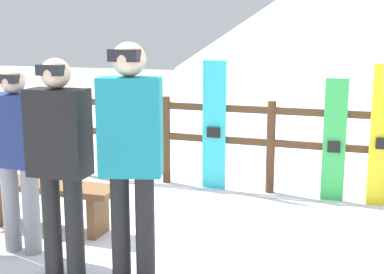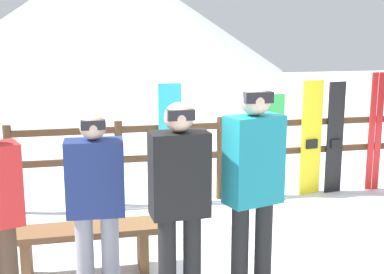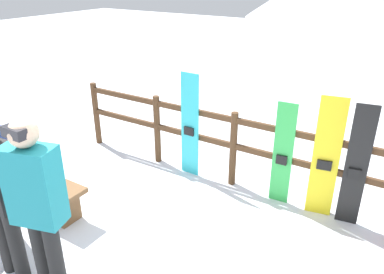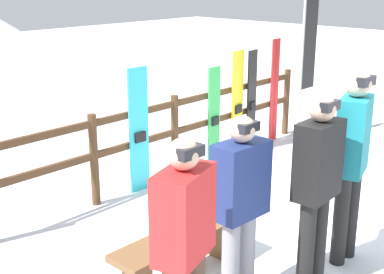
{
  "view_description": "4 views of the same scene",
  "coord_description": "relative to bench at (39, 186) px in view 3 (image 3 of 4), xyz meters",
  "views": [
    {
      "loc": [
        1.12,
        -4.0,
        1.88
      ],
      "look_at": [
        -0.66,
        1.13,
        0.79
      ],
      "focal_mm": 50.0,
      "sensor_mm": 36.0,
      "label": 1
    },
    {
      "loc": [
        -1.81,
        -4.47,
        2.23
      ],
      "look_at": [
        -0.58,
        1.11,
        1.04
      ],
      "focal_mm": 50.0,
      "sensor_mm": 36.0,
      "label": 2
    },
    {
      "loc": [
        1.98,
        -2.19,
        2.83
      ],
      "look_at": [
        -0.22,
        1.31,
        0.96
      ],
      "focal_mm": 35.0,
      "sensor_mm": 36.0,
      "label": 3
    },
    {
      "loc": [
        -4.74,
        -2.71,
        2.59
      ],
      "look_at": [
        -0.5,
        1.25,
        0.8
      ],
      "focal_mm": 50.0,
      "sensor_mm": 36.0,
      "label": 4
    }
  ],
  "objects": [
    {
      "name": "snowboard_yellow",
      "position": [
        3.01,
        1.79,
        0.43
      ],
      "size": [
        0.31,
        0.1,
        1.54
      ],
      "color": "yellow",
      "rests_on": "ground"
    },
    {
      "name": "person_teal",
      "position": [
        1.29,
        -0.86,
        0.72
      ],
      "size": [
        0.49,
        0.35,
        1.81
      ],
      "color": "black",
      "rests_on": "ground"
    },
    {
      "name": "ground_plane",
      "position": [
        1.77,
        -0.18,
        -0.34
      ],
      "size": [
        40.0,
        40.0,
        0.0
      ],
      "primitive_type": "plane",
      "color": "white"
    },
    {
      "name": "fence",
      "position": [
        1.77,
        1.85,
        0.31
      ],
      "size": [
        5.33,
        0.1,
        1.09
      ],
      "color": "#4C331E",
      "rests_on": "ground"
    },
    {
      "name": "snowboard_green",
      "position": [
        2.49,
        1.79,
        0.34
      ],
      "size": [
        0.25,
        0.07,
        1.37
      ],
      "color": "green",
      "rests_on": "ground"
    },
    {
      "name": "bench",
      "position": [
        0.0,
        0.0,
        0.0
      ],
      "size": [
        1.39,
        0.36,
        0.45
      ],
      "color": "brown",
      "rests_on": "ground"
    },
    {
      "name": "snowboard_black_stripe",
      "position": [
        3.35,
        1.79,
        0.42
      ],
      "size": [
        0.25,
        0.08,
        1.51
      ],
      "color": "black",
      "rests_on": "ground"
    },
    {
      "name": "snowboard_cyan",
      "position": [
        1.1,
        1.79,
        0.43
      ],
      "size": [
        0.29,
        0.06,
        1.54
      ],
      "color": "#2DBFCC",
      "rests_on": "ground"
    }
  ]
}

